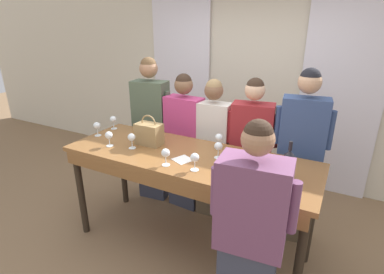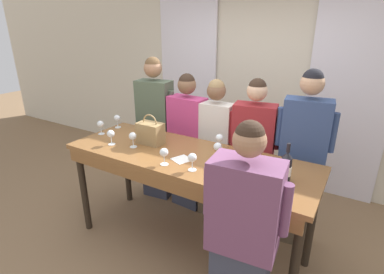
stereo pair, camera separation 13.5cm
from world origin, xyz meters
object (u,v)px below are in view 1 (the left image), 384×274
wine_bottle (288,165)px  guest_olive_jacket (152,129)px  wine_glass_back_left (166,153)px  guest_pink_top (184,142)px  tasting_bar (186,167)px  wine_glass_center_mid (132,138)px  wine_glass_back_mid (232,171)px  host_pouring (249,239)px  wine_glass_front_right (113,120)px  wine_glass_front_mid (195,158)px  wine_glass_front_left (219,138)px  guest_cream_sweater (212,148)px  wine_glass_center_right (97,126)px  guest_striped_shirt (250,155)px  wine_glass_center_left (261,169)px  guest_navy_coat (299,157)px  handbag (149,134)px  wine_glass_near_host (109,136)px  wine_glass_back_right (218,147)px

wine_bottle → guest_olive_jacket: size_ratio=0.17×
wine_glass_back_left → guest_pink_top: (-0.34, 0.92, -0.28)m
tasting_bar → wine_glass_center_mid: (-0.56, -0.09, 0.22)m
wine_glass_back_mid → host_pouring: 0.50m
wine_glass_front_right → wine_glass_front_mid: bearing=-20.4°
wine_glass_front_left → wine_glass_center_mid: same height
wine_glass_front_left → guest_cream_sweater: bearing=121.7°
wine_glass_center_right → guest_striped_shirt: guest_striped_shirt is taller
wine_glass_center_left → wine_glass_center_mid: same height
wine_glass_center_mid → host_pouring: 1.49m
tasting_bar → guest_striped_shirt: (0.41, 0.67, -0.05)m
wine_bottle → wine_glass_center_right: 2.02m
wine_glass_front_left → guest_navy_coat: size_ratio=0.08×
wine_glass_front_right → wine_glass_back_left: size_ratio=1.00×
wine_glass_center_right → host_pouring: bearing=-17.7°
wine_glass_center_mid → handbag: bearing=62.4°
wine_glass_front_right → wine_glass_center_left: same height
handbag → wine_glass_front_right: 0.67m
wine_glass_center_left → wine_glass_back_left: (-0.80, -0.09, 0.00)m
wine_bottle → wine_glass_front_left: 0.77m
wine_glass_front_right → guest_navy_coat: bearing=11.2°
wine_glass_center_left → guest_navy_coat: 0.87m
wine_glass_center_mid → guest_pink_top: size_ratio=0.09×
wine_glass_front_left → wine_glass_front_right: (-1.30, -0.03, 0.00)m
guest_olive_jacket → guest_cream_sweater: 0.84m
wine_glass_front_right → wine_glass_near_host: (0.32, -0.42, 0.00)m
guest_olive_jacket → host_pouring: size_ratio=1.09×
wine_bottle → wine_glass_front_right: wine_bottle is taller
wine_glass_front_right → guest_navy_coat: 2.07m
wine_glass_near_host → guest_striped_shirt: size_ratio=0.09×
wine_glass_center_mid → wine_glass_near_host: same height
guest_olive_jacket → guest_cream_sweater: (0.83, 0.00, -0.09)m
wine_bottle → guest_striped_shirt: size_ratio=0.18×
wine_glass_back_right → guest_pink_top: 0.93m
wine_bottle → wine_glass_front_right: (-2.02, 0.27, -0.01)m
guest_cream_sweater → wine_glass_front_left: bearing=-58.3°
wine_bottle → guest_olive_jacket: 1.91m
handbag → wine_glass_center_left: (1.21, -0.24, -0.00)m
wine_glass_near_host → guest_cream_sweater: guest_cream_sweater is taller
wine_glass_near_host → wine_glass_center_left: bearing=-0.4°
wine_glass_back_right → wine_glass_center_left: bearing=-29.2°
guest_cream_sweater → tasting_bar: bearing=-87.0°
wine_glass_front_left → guest_navy_coat: (0.71, 0.37, -0.20)m
wine_glass_back_left → guest_cream_sweater: 0.96m
wine_glass_near_host → wine_glass_back_left: bearing=-7.8°
guest_navy_coat → wine_glass_back_left: bearing=-136.5°
wine_glass_front_mid → wine_glass_back_mid: (0.35, -0.07, 0.00)m
wine_glass_near_host → wine_glass_front_left: bearing=24.6°
guest_cream_sweater → wine_glass_back_mid: bearing=-58.7°
wine_glass_center_mid → guest_olive_jacket: size_ratio=0.08×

